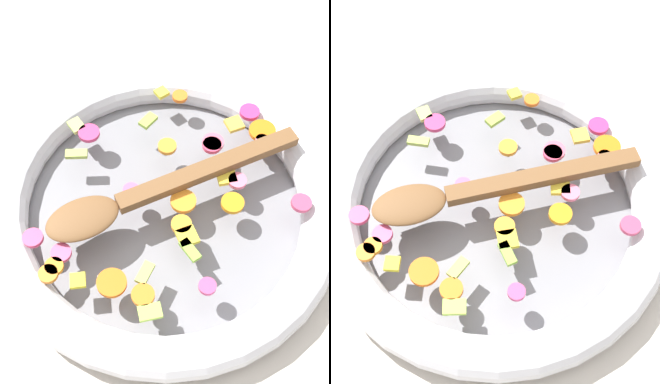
% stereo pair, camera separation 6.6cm
% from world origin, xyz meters
% --- Properties ---
extents(ground_plane, '(4.00, 4.00, 0.00)m').
position_xyz_m(ground_plane, '(0.00, 0.00, 0.00)').
color(ground_plane, beige).
extents(skillet, '(0.45, 0.45, 0.05)m').
position_xyz_m(skillet, '(0.00, 0.00, 0.02)').
color(skillet, slate).
rests_on(skillet, ground_plane).
extents(chopped_vegetables, '(0.34, 0.37, 0.01)m').
position_xyz_m(chopped_vegetables, '(0.01, -0.00, 0.05)').
color(chopped_vegetables, orange).
rests_on(chopped_vegetables, skillet).
extents(wooden_spoon, '(0.21, 0.31, 0.01)m').
position_xyz_m(wooden_spoon, '(-0.01, -0.02, 0.06)').
color(wooden_spoon, brown).
rests_on(wooden_spoon, chopped_vegetables).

